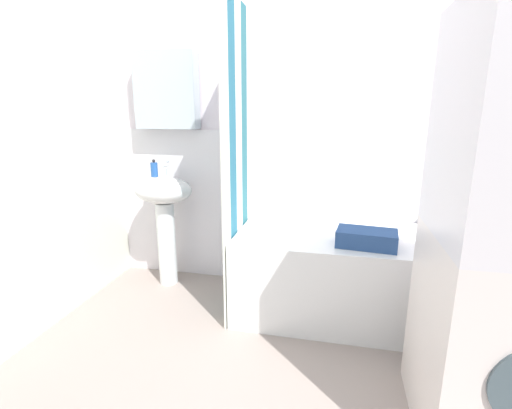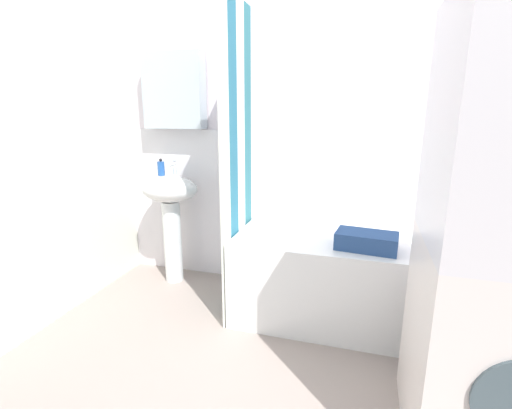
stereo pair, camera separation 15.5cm
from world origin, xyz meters
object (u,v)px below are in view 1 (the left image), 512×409
(soap_dispenser, at_px, (154,169))
(bathtub, at_px, (354,276))
(lotion_bottle, at_px, (439,215))
(sink, at_px, (164,207))
(towel_folded, at_px, (366,238))
(conditioner_bottle, at_px, (458,218))

(soap_dispenser, height_order, bathtub, soap_dispenser)
(soap_dispenser, relative_size, bathtub, 0.09)
(soap_dispenser, distance_m, lotion_bottle, 2.05)
(sink, bearing_deg, towel_folded, -13.89)
(soap_dispenser, xyz_separation_m, towel_folded, (1.54, -0.38, -0.30))
(soap_dispenser, distance_m, towel_folded, 1.61)
(soap_dispenser, height_order, towel_folded, soap_dispenser)
(sink, relative_size, bathtub, 0.56)
(sink, height_order, soap_dispenser, soap_dispenser)
(soap_dispenser, bearing_deg, bathtub, -7.22)
(bathtub, height_order, lotion_bottle, lotion_bottle)
(soap_dispenser, relative_size, lotion_bottle, 0.63)
(bathtub, xyz_separation_m, towel_folded, (0.05, -0.19, 0.33))
(soap_dispenser, bearing_deg, conditioner_bottle, 2.33)
(sink, distance_m, lotion_bottle, 1.97)
(sink, distance_m, towel_folded, 1.51)
(sink, xyz_separation_m, lotion_bottle, (1.97, 0.09, 0.03))
(soap_dispenser, xyz_separation_m, conditioner_bottle, (2.16, 0.09, -0.27))
(towel_folded, bearing_deg, lotion_bottle, 42.48)
(sink, height_order, lotion_bottle, sink)
(sink, xyz_separation_m, conditioner_bottle, (2.09, 0.10, 0.01))
(soap_dispenser, bearing_deg, towel_folded, -13.77)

